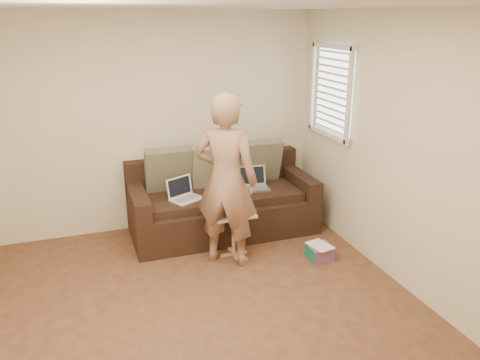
{
  "coord_description": "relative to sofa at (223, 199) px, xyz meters",
  "views": [
    {
      "loc": [
        -0.89,
        -3.42,
        2.53
      ],
      "look_at": [
        0.8,
        1.4,
        0.78
      ],
      "focal_mm": 36.06,
      "sensor_mm": 36.0,
      "label": 1
    }
  ],
  "objects": [
    {
      "name": "wall_right",
      "position": [
        1.29,
        -1.77,
        0.87
      ],
      "size": [
        0.0,
        4.5,
        4.5
      ],
      "primitive_type": "plane",
      "rotation": [
        1.57,
        0.0,
        -1.57
      ],
      "color": "beige",
      "rests_on": "ground"
    },
    {
      "name": "floor",
      "position": [
        -0.71,
        -1.77,
        -0.42
      ],
      "size": [
        4.5,
        4.5,
        0.0
      ],
      "primitive_type": "plane",
      "color": "#4D2A1C",
      "rests_on": "ground"
    },
    {
      "name": "scissors",
      "position": [
        -0.05,
        -0.64,
        0.08
      ],
      "size": [
        0.2,
        0.14,
        0.02
      ],
      "primitive_type": null,
      "rotation": [
        0.0,
        0.0,
        0.26
      ],
      "color": "silver",
      "rests_on": "side_table"
    },
    {
      "name": "pillow_right",
      "position": [
        0.55,
        0.21,
        0.37
      ],
      "size": [
        0.55,
        0.28,
        0.57
      ],
      "primitive_type": null,
      "rotation": [
        0.26,
        0.0,
        0.0
      ],
      "color": "#5E5D45",
      "rests_on": "sofa"
    },
    {
      "name": "pillow_mid",
      "position": [
        -0.05,
        0.19,
        0.37
      ],
      "size": [
        0.55,
        0.27,
        0.57
      ],
      "primitive_type": null,
      "rotation": [
        0.24,
        0.0,
        0.0
      ],
      "color": "#7A7457",
      "rests_on": "sofa"
    },
    {
      "name": "side_table",
      "position": [
        -0.08,
        -0.62,
        -0.18
      ],
      "size": [
        0.45,
        0.32,
        0.5
      ],
      "primitive_type": null,
      "color": "silver",
      "rests_on": "ground"
    },
    {
      "name": "person",
      "position": [
        -0.19,
        -0.73,
        0.49
      ],
      "size": [
        0.81,
        0.76,
        1.84
      ],
      "primitive_type": "imported",
      "rotation": [
        0.0,
        0.0,
        2.53
      ],
      "color": "#9D6C55",
      "rests_on": "ground"
    },
    {
      "name": "window_blinds",
      "position": [
        1.24,
        -0.27,
        1.28
      ],
      "size": [
        0.12,
        0.88,
        1.08
      ],
      "primitive_type": null,
      "color": "white",
      "rests_on": "wall_right"
    },
    {
      "name": "paper_on_table",
      "position": [
        -0.01,
        -0.57,
        0.08
      ],
      "size": [
        0.25,
        0.33,
        0.0
      ],
      "primitive_type": null,
      "rotation": [
        0.0,
        0.0,
        -0.14
      ],
      "color": "white",
      "rests_on": "side_table"
    },
    {
      "name": "drinking_glass",
      "position": [
        -0.24,
        -0.52,
        0.13
      ],
      "size": [
        0.07,
        0.07,
        0.12
      ],
      "primitive_type": null,
      "color": "silver",
      "rests_on": "side_table"
    },
    {
      "name": "striped_box",
      "position": [
        0.78,
        -1.03,
        -0.34
      ],
      "size": [
        0.26,
        0.26,
        0.16
      ],
      "primitive_type": null,
      "color": "#C41D83",
      "rests_on": "ground"
    },
    {
      "name": "wall_back",
      "position": [
        -0.71,
        0.48,
        0.87
      ],
      "size": [
        4.0,
        0.0,
        4.0
      ],
      "primitive_type": "plane",
      "rotation": [
        1.57,
        0.0,
        0.0
      ],
      "color": "beige",
      "rests_on": "ground"
    },
    {
      "name": "sofa",
      "position": [
        0.0,
        0.0,
        0.0
      ],
      "size": [
        2.2,
        0.95,
        0.85
      ],
      "primitive_type": null,
      "color": "black",
      "rests_on": "ground"
    },
    {
      "name": "pillow_left",
      "position": [
        -0.6,
        0.24,
        0.37
      ],
      "size": [
        0.55,
        0.29,
        0.57
      ],
      "primitive_type": null,
      "rotation": [
        0.28,
        0.0,
        0.0
      ],
      "color": "#5E5D45",
      "rests_on": "sofa"
    },
    {
      "name": "laptop_white",
      "position": [
        -0.47,
        -0.12,
        0.1
      ],
      "size": [
        0.42,
        0.38,
        0.25
      ],
      "primitive_type": null,
      "rotation": [
        0.0,
        0.0,
        0.46
      ],
      "color": "white",
      "rests_on": "sofa"
    },
    {
      "name": "ceiling",
      "position": [
        -0.71,
        -1.77,
        2.18
      ],
      "size": [
        4.5,
        4.5,
        0.0
      ],
      "primitive_type": "plane",
      "rotation": [
        3.14,
        0.0,
        0.0
      ],
      "color": "white",
      "rests_on": "wall_back"
    },
    {
      "name": "laptop_silver",
      "position": [
        0.39,
        -0.05,
        0.1
      ],
      "size": [
        0.4,
        0.31,
        0.24
      ],
      "primitive_type": null,
      "rotation": [
        0.0,
        0.0,
        -0.13
      ],
      "color": "#B7BABC",
      "rests_on": "sofa"
    }
  ]
}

